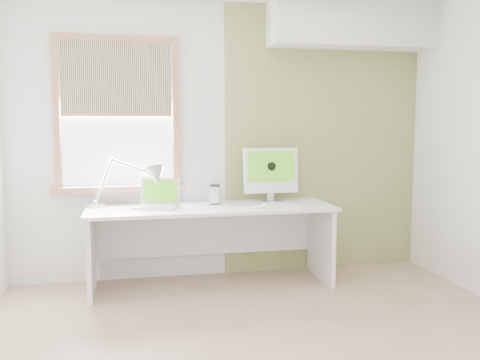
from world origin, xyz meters
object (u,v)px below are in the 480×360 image
object	(u,v)px
external_drive	(215,194)
imac	(271,172)
laptop	(158,200)
desk	(210,226)
desk_lamp	(144,180)

from	to	relation	value
external_drive	imac	bearing A→B (deg)	2.15
laptop	desk	bearing A→B (deg)	0.78
desk_lamp	laptop	size ratio (longest dim) A/B	1.80
desk_lamp	imac	distance (m)	1.18
desk	external_drive	bearing A→B (deg)	54.39
desk	external_drive	size ratio (longest dim) A/B	12.30
desk_lamp	imac	size ratio (longest dim) A/B	1.49
desk_lamp	external_drive	xyz separation A→B (m)	(0.64, -0.04, -0.14)
desk	laptop	distance (m)	0.53
desk	desk_lamp	world-z (taller)	desk_lamp
desk	desk_lamp	xyz separation A→B (m)	(-0.58, 0.12, 0.43)
laptop	imac	xyz separation A→B (m)	(1.06, 0.11, 0.22)
external_drive	imac	size ratio (longest dim) A/B	0.34
desk	external_drive	world-z (taller)	external_drive
desk_lamp	external_drive	world-z (taller)	desk_lamp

